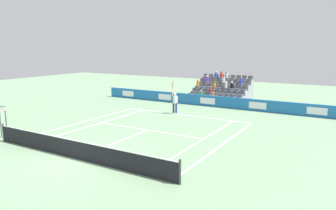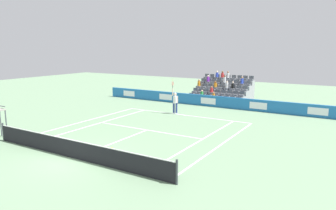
# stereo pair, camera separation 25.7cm
# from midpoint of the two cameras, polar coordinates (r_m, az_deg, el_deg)

# --- Properties ---
(ground_plane) EXTENTS (80.00, 80.00, 0.00)m
(ground_plane) POSITION_cam_midpoint_polar(r_m,az_deg,el_deg) (16.64, -16.26, -9.26)
(ground_plane) COLOR gray
(line_baseline) EXTENTS (10.97, 0.10, 0.01)m
(line_baseline) POSITION_cam_midpoint_polar(r_m,az_deg,el_deg) (25.83, 3.44, -1.84)
(line_baseline) COLOR white
(line_baseline) RESTS_ON ground
(line_service) EXTENTS (8.23, 0.10, 0.01)m
(line_service) POSITION_cam_midpoint_polar(r_m,az_deg,el_deg) (21.26, -3.49, -4.54)
(line_service) COLOR white
(line_service) RESTS_ON ground
(line_centre_service) EXTENTS (0.10, 6.40, 0.01)m
(line_centre_service) POSITION_cam_midpoint_polar(r_m,az_deg,el_deg) (18.82, -9.06, -6.65)
(line_centre_service) COLOR white
(line_centre_service) RESTS_ON ground
(line_singles_sideline_left) EXTENTS (0.10, 11.89, 0.01)m
(line_singles_sideline_left) POSITION_cam_midpoint_polar(r_m,az_deg,el_deg) (23.45, -12.45, -3.34)
(line_singles_sideline_left) COLOR white
(line_singles_sideline_left) RESTS_ON ground
(line_singles_sideline_right) EXTENTS (0.10, 11.89, 0.01)m
(line_singles_sideline_right) POSITION_cam_midpoint_polar(r_m,az_deg,el_deg) (18.91, 6.11, -6.49)
(line_singles_sideline_right) COLOR white
(line_singles_sideline_right) RESTS_ON ground
(line_doubles_sideline_left) EXTENTS (0.10, 11.89, 0.01)m
(line_doubles_sideline_left) POSITION_cam_midpoint_polar(r_m,az_deg,el_deg) (24.40, -14.79, -2.91)
(line_doubles_sideline_left) COLOR white
(line_doubles_sideline_left) RESTS_ON ground
(line_doubles_sideline_right) EXTENTS (0.10, 11.89, 0.01)m
(line_doubles_sideline_right) POSITION_cam_midpoint_polar(r_m,az_deg,el_deg) (18.40, 10.00, -7.07)
(line_doubles_sideline_right) COLOR white
(line_doubles_sideline_right) RESTS_ON ground
(line_centre_mark) EXTENTS (0.10, 0.20, 0.01)m
(line_centre_mark) POSITION_cam_midpoint_polar(r_m,az_deg,el_deg) (25.75, 3.34, -1.88)
(line_centre_mark) COLOR white
(line_centre_mark) RESTS_ON ground
(sponsor_barrier) EXTENTS (23.47, 0.22, 1.03)m
(sponsor_barrier) POSITION_cam_midpoint_polar(r_m,az_deg,el_deg) (29.87, 7.62, 0.76)
(sponsor_barrier) COLOR #1E66AD
(sponsor_barrier) RESTS_ON ground
(tennis_net) EXTENTS (11.97, 0.10, 1.07)m
(tennis_net) POSITION_cam_midpoint_polar(r_m,az_deg,el_deg) (16.48, -16.34, -7.65)
(tennis_net) COLOR #33383D
(tennis_net) RESTS_ON ground
(tennis_player) EXTENTS (0.53, 0.39, 2.85)m
(tennis_player) POSITION_cam_midpoint_polar(r_m,az_deg,el_deg) (26.21, 1.57, 0.55)
(tennis_player) COLOR navy
(tennis_player) RESTS_ON ground
(stadium_stand) EXTENTS (5.58, 4.75, 2.99)m
(stadium_stand) POSITION_cam_midpoint_polar(r_m,az_deg,el_deg) (33.09, 10.10, 2.17)
(stadium_stand) COLOR gray
(stadium_stand) RESTS_ON ground
(loose_tennis_ball) EXTENTS (0.07, 0.07, 0.07)m
(loose_tennis_ball) POSITION_cam_midpoint_polar(r_m,az_deg,el_deg) (17.72, -9.72, -7.65)
(loose_tennis_ball) COLOR #D1E533
(loose_tennis_ball) RESTS_ON ground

